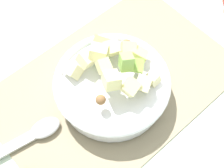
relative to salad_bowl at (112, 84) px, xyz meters
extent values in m
plane|color=silver|center=(0.02, 0.01, -0.04)|extent=(2.40, 2.40, 0.00)
cube|color=gray|center=(0.02, 0.01, -0.04)|extent=(0.47, 0.31, 0.01)
cylinder|color=white|center=(0.00, 0.00, -0.01)|extent=(0.20, 0.20, 0.05)
torus|color=white|center=(0.00, 0.00, 0.01)|extent=(0.21, 0.21, 0.02)
cube|color=beige|center=(0.03, -0.05, 0.04)|extent=(0.04, 0.04, 0.03)
cube|color=#E5D684|center=(0.06, 0.00, 0.03)|extent=(0.04, 0.04, 0.04)
sphere|color=brown|center=(-0.05, -0.03, 0.04)|extent=(0.02, 0.02, 0.03)
cube|color=beige|center=(-0.02, 0.05, 0.04)|extent=(0.03, 0.03, 0.03)
cube|color=beige|center=(-0.01, 0.01, 0.06)|extent=(0.03, 0.03, 0.03)
cube|color=beige|center=(0.03, 0.04, 0.04)|extent=(0.04, 0.04, 0.03)
cube|color=beige|center=(0.00, -0.04, 0.05)|extent=(0.03, 0.04, 0.03)
cube|color=#9EC656|center=(0.02, 0.06, 0.04)|extent=(0.06, 0.05, 0.05)
cube|color=#93C160|center=(0.02, -0.01, 0.06)|extent=(0.03, 0.03, 0.04)
cube|color=beige|center=(0.06, 0.02, 0.03)|extent=(0.04, 0.05, 0.04)
sphere|color=brown|center=(0.07, 0.04, 0.02)|extent=(0.03, 0.04, 0.03)
cube|color=beige|center=(0.00, 0.04, 0.05)|extent=(0.05, 0.04, 0.03)
cube|color=#8CB74C|center=(0.04, -0.02, 0.04)|extent=(0.04, 0.04, 0.03)
cube|color=beige|center=(-0.04, 0.06, 0.02)|extent=(0.03, 0.04, 0.04)
cube|color=beige|center=(-0.02, -0.02, 0.06)|extent=(0.04, 0.04, 0.03)
cube|color=beige|center=(0.05, -0.05, 0.02)|extent=(0.02, 0.03, 0.03)
ellipsoid|color=#B7B7BC|center=(-0.14, 0.02, -0.03)|extent=(0.06, 0.05, 0.01)
camera|label=1|loc=(-0.19, -0.22, 0.52)|focal=51.82mm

